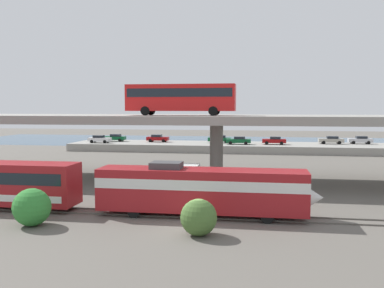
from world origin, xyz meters
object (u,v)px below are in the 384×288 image
object	(u,v)px
parked_car_3	(220,139)
parked_car_6	(158,138)
parked_car_5	(239,140)
parked_car_7	(360,140)
parked_car_0	(274,140)
parked_car_4	(115,138)
transit_bus_on_overpass	(181,97)
service_truck_west	(165,179)
parked_car_1	(100,139)
parked_car_2	(331,140)
train_locomotive	(212,189)

from	to	relation	value
parked_car_3	parked_car_6	xyz separation A→B (m)	(-12.67, 0.06, -0.00)
parked_car_5	parked_car_7	distance (m)	23.57
parked_car_0	parked_car_7	distance (m)	16.88
parked_car_4	parked_car_3	bearing A→B (deg)	179.71
transit_bus_on_overpass	parked_car_7	bearing A→B (deg)	55.09
parked_car_4	parked_car_6	bearing A→B (deg)	179.70
service_truck_west	parked_car_0	xyz separation A→B (m)	(11.44, 42.91, 0.56)
transit_bus_on_overpass	parked_car_5	xyz separation A→B (m)	(4.61, 34.85, -7.39)
parked_car_3	parked_car_5	size ratio (longest dim) A/B	0.96
parked_car_1	service_truck_west	bearing A→B (deg)	-61.27
parked_car_0	parked_car_1	world-z (taller)	same
transit_bus_on_overpass	parked_car_6	distance (m)	40.57
parked_car_3	parked_car_4	world-z (taller)	same
parked_car_0	transit_bus_on_overpass	bearing A→B (deg)	72.46
service_truck_west	parked_car_7	bearing A→B (deg)	-120.69
parked_car_5	parked_car_0	bearing A→B (deg)	-173.03
parked_car_1	parked_car_7	distance (m)	50.76
parked_car_2	parked_car_6	xyz separation A→B (m)	(-34.09, -0.59, -0.00)
parked_car_0	parked_car_1	bearing A→B (deg)	2.82
parked_car_3	parked_car_5	world-z (taller)	same
transit_bus_on_overpass	parked_car_7	size ratio (longest dim) A/B	2.72
service_truck_west	parked_car_2	bearing A→B (deg)	-115.89
parked_car_1	parked_car_4	size ratio (longest dim) A/B	0.98
transit_bus_on_overpass	parked_car_3	distance (m)	38.70
service_truck_west	parked_car_3	distance (m)	45.24
parked_car_6	parked_car_7	distance (m)	39.68
parked_car_6	parked_car_3	bearing A→B (deg)	-0.29
transit_bus_on_overpass	parked_car_0	world-z (taller)	transit_bus_on_overpass
parked_car_7	parked_car_5	bearing A→B (deg)	11.77
service_truck_west	parked_car_5	xyz separation A→B (m)	(4.76, 42.10, 0.56)
train_locomotive	parked_car_5	distance (m)	49.13
parked_car_3	parked_car_7	xyz separation A→B (m)	(26.98, 1.68, -0.00)
parked_car_2	train_locomotive	bearing A→B (deg)	72.14
parked_car_2	parked_car_7	bearing A→B (deg)	-169.60
parked_car_6	service_truck_west	bearing A→B (deg)	-75.38
parked_car_1	parked_car_6	distance (m)	11.53
parked_car_4	parked_car_5	bearing A→B (deg)	172.80
parked_car_3	parked_car_0	bearing A→B (deg)	167.65
parked_car_4	parked_car_6	world-z (taller)	same
service_truck_west	parked_car_3	xyz separation A→B (m)	(0.85, 45.23, 0.56)
parked_car_1	parked_car_6	bearing A→B (deg)	20.61
transit_bus_on_overpass	parked_car_5	world-z (taller)	transit_bus_on_overpass
transit_bus_on_overpass	parked_car_2	world-z (taller)	transit_bus_on_overpass
parked_car_2	parked_car_7	xyz separation A→B (m)	(5.56, 1.02, -0.00)
train_locomotive	parked_car_7	world-z (taller)	train_locomotive
train_locomotive	parked_car_4	distance (m)	58.53
parked_car_0	parked_car_1	size ratio (longest dim) A/B	1.01
parked_car_6	parked_car_7	xyz separation A→B (m)	(39.65, 1.61, -0.00)
train_locomotive	parked_car_2	xyz separation A→B (m)	(17.05, 52.92, 0.01)
parked_car_5	parked_car_3	bearing A→B (deg)	-38.69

